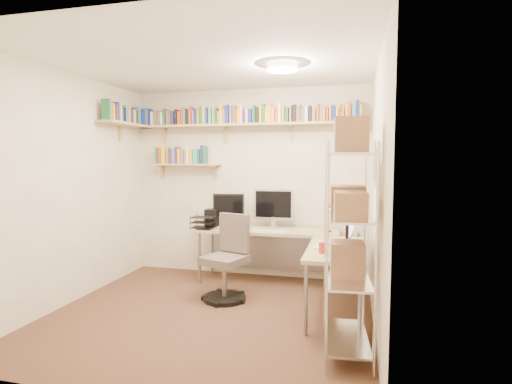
# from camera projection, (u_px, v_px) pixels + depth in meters

# --- Properties ---
(ground) EXTENTS (3.20, 3.20, 0.00)m
(ground) POSITION_uv_depth(u_px,v_px,m) (210.00, 314.00, 4.04)
(ground) COLOR #492E1F
(ground) RESTS_ON ground
(room_shell) EXTENTS (3.24, 3.04, 2.52)m
(room_shell) POSITION_uv_depth(u_px,v_px,m) (209.00, 161.00, 3.92)
(room_shell) COLOR beige
(room_shell) RESTS_ON ground
(wall_shelves) EXTENTS (3.12, 1.09, 0.80)m
(wall_shelves) POSITION_uv_depth(u_px,v_px,m) (213.00, 125.00, 5.24)
(wall_shelves) COLOR tan
(wall_shelves) RESTS_ON ground
(corner_desk) EXTENTS (2.11, 1.75, 1.19)m
(corner_desk) POSITION_uv_depth(u_px,v_px,m) (275.00, 233.00, 4.80)
(corner_desk) COLOR tan
(corner_desk) RESTS_ON ground
(office_chair) EXTENTS (0.53, 0.54, 0.95)m
(office_chair) POSITION_uv_depth(u_px,v_px,m) (227.00, 264.00, 4.48)
(office_chair) COLOR black
(office_chair) RESTS_ON ground
(wire_rack) EXTENTS (0.42, 0.76, 1.88)m
(wire_rack) POSITION_uv_depth(u_px,v_px,m) (348.00, 213.00, 3.14)
(wire_rack) COLOR silver
(wire_rack) RESTS_ON ground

